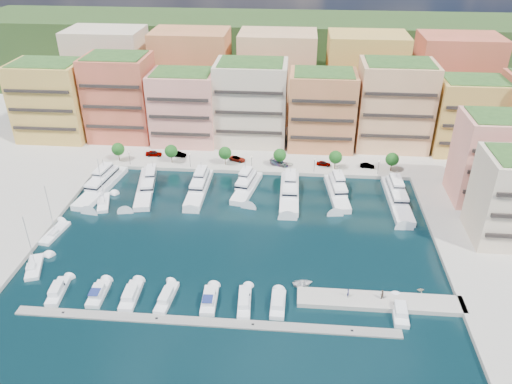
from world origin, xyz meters
TOP-DOWN VIEW (x-y plane):
  - ground at (0.00, 0.00)m, footprint 400.00×400.00m
  - north_quay at (0.00, 62.00)m, footprint 220.00×64.00m
  - hillside at (0.00, 110.00)m, footprint 240.00×40.00m
  - south_pontoon at (-3.00, -30.00)m, footprint 72.00×2.20m
  - finger_pier at (30.00, -22.00)m, footprint 32.00×5.00m
  - apartment_0 at (-66.00, 49.99)m, footprint 22.00×16.50m
  - apartment_1 at (-44.00, 51.99)m, footprint 20.00×16.50m
  - apartment_2 at (-23.00, 49.99)m, footprint 20.00×15.50m
  - apartment_3 at (-2.00, 51.99)m, footprint 22.00×16.50m
  - apartment_4 at (20.00, 49.99)m, footprint 20.00×15.50m
  - apartment_5 at (42.00, 51.99)m, footprint 22.00×16.50m
  - apartment_6 at (64.00, 49.99)m, footprint 20.00×15.50m
  - apartment_east_a at (62.00, 19.99)m, footprint 18.00×14.50m
  - backblock_0 at (-55.00, 74.00)m, footprint 26.00×18.00m
  - backblock_1 at (-25.00, 74.00)m, footprint 26.00×18.00m
  - backblock_2 at (5.00, 74.00)m, footprint 26.00×18.00m
  - backblock_3 at (35.00, 74.00)m, footprint 26.00×18.00m
  - backblock_4 at (65.00, 74.00)m, footprint 26.00×18.00m
  - tree_0 at (-40.00, 33.50)m, footprint 3.80×3.80m
  - tree_1 at (-24.00, 33.50)m, footprint 3.80×3.80m
  - tree_2 at (-8.00, 33.50)m, footprint 3.80×3.80m
  - tree_3 at (8.00, 33.50)m, footprint 3.80×3.80m
  - tree_4 at (24.00, 33.50)m, footprint 3.80×3.80m
  - tree_5 at (40.00, 33.50)m, footprint 3.80×3.80m
  - lamppost_0 at (-36.00, 31.20)m, footprint 0.30×0.30m
  - lamppost_1 at (-18.00, 31.20)m, footprint 0.30×0.30m
  - lamppost_2 at (0.00, 31.20)m, footprint 0.30×0.30m
  - lamppost_3 at (18.00, 31.20)m, footprint 0.30×0.30m
  - lamppost_4 at (36.00, 31.20)m, footprint 0.30×0.30m
  - yacht_0 at (-39.83, 18.27)m, footprint 7.79×23.85m
  - yacht_1 at (-27.66, 18.68)m, footprint 8.06×22.76m
  - yacht_2 at (-13.18, 19.59)m, footprint 4.54×20.57m
  - yacht_3 at (-0.31, 21.05)m, footprint 7.37×17.84m
  - yacht_4 at (11.34, 19.01)m, footprint 5.15×21.75m
  - yacht_5 at (23.97, 20.34)m, footprint 6.37×19.26m
  - yacht_6 at (39.37, 18.22)m, footprint 5.26×23.67m
  - cruiser_0 at (-33.43, -24.59)m, footprint 3.31×8.52m
  - cruiser_1 at (-25.15, -24.60)m, footprint 2.98×7.73m
  - cruiser_2 at (-18.56, -24.59)m, footprint 3.02×8.64m
  - cruiser_3 at (-11.45, -24.60)m, footprint 3.14×9.19m
  - cruiser_4 at (-2.97, -24.61)m, footprint 3.13×8.15m
  - cruiser_5 at (3.86, -24.60)m, footprint 2.94×9.17m
  - cruiser_6 at (10.33, -24.58)m, footprint 2.85×7.71m
  - cruiser_9 at (33.32, -24.59)m, footprint 3.06×8.12m
  - sailboat_2 at (-36.61, 9.96)m, footprint 5.28×9.92m
  - sailboat_1 at (-43.17, -4.61)m, footprint 4.09×9.78m
  - sailboat_0 at (-41.85, -17.40)m, footprint 5.36×8.94m
  - tender_3 at (38.57, -17.62)m, footprint 1.55×1.38m
  - tender_0 at (15.08, -17.75)m, footprint 4.83×4.04m
  - car_0 at (-30.59, 37.61)m, footprint 4.98×2.21m
  - car_1 at (-22.99, 37.76)m, footprint 4.89×2.21m
  - car_2 at (-4.73, 36.31)m, footprint 5.39×3.92m
  - car_3 at (7.87, 34.39)m, footprint 6.03×4.26m
  - car_4 at (20.81, 35.44)m, footprint 4.22×2.22m
  - car_5 at (33.47, 35.05)m, footprint 4.29×1.96m
  - person_0 at (23.77, -21.68)m, footprint 0.55×0.74m
  - person_1 at (30.22, -21.60)m, footprint 1.18×1.09m

SIDE VIEW (x-z plane):
  - ground at x=0.00m, z-range 0.00..0.00m
  - north_quay at x=0.00m, z-range -1.00..1.00m
  - hillside at x=0.00m, z-range -29.00..29.00m
  - south_pontoon at x=-3.00m, z-range -0.17..0.17m
  - finger_pier at x=30.00m, z-range -1.00..1.00m
  - sailboat_1 at x=-43.17m, z-range -6.29..6.91m
  - sailboat_2 at x=-36.61m, z-range -6.29..6.91m
  - sailboat_0 at x=-41.85m, z-range -6.29..6.91m
  - tender_3 at x=38.57m, z-range 0.00..0.75m
  - tender_0 at x=15.08m, z-range 0.00..0.86m
  - cruiser_5 at x=3.86m, z-range -0.73..1.82m
  - cruiser_3 at x=-11.45m, z-range -0.73..1.82m
  - cruiser_2 at x=-18.56m, z-range -0.73..1.82m
  - cruiser_0 at x=-33.43m, z-range -0.73..1.82m
  - cruiser_9 at x=33.32m, z-range -0.73..1.82m
  - cruiser_6 at x=10.33m, z-range -0.73..1.82m
  - cruiser_4 at x=-2.97m, z-range -0.76..1.90m
  - cruiser_1 at x=-25.15m, z-range -0.76..1.90m
  - yacht_4 at x=11.34m, z-range -2.56..4.74m
  - yacht_1 at x=-27.66m, z-range -2.56..4.74m
  - yacht_0 at x=-39.83m, z-range -2.44..4.86m
  - yacht_6 at x=39.37m, z-range -2.44..4.86m
  - yacht_2 at x=-13.18m, z-range -2.44..4.86m
  - yacht_5 at x=23.97m, z-range -2.44..4.86m
  - yacht_3 at x=-0.31m, z-range -2.44..4.86m
  - car_2 at x=-4.73m, z-range 1.00..2.36m
  - car_5 at x=33.47m, z-range 1.00..2.36m
  - car_4 at x=20.81m, z-range 1.00..2.37m
  - car_1 at x=-22.99m, z-range 1.00..2.56m
  - car_3 at x=7.87m, z-range 1.00..2.62m
  - car_0 at x=-30.59m, z-range 1.00..2.67m
  - person_0 at x=23.77m, z-range 1.00..2.85m
  - person_1 at x=30.22m, z-range 1.00..2.95m
  - lamppost_0 at x=-36.00m, z-range 1.73..5.93m
  - lamppost_1 at x=-18.00m, z-range 1.73..5.93m
  - lamppost_2 at x=0.00m, z-range 1.73..5.93m
  - lamppost_3 at x=18.00m, z-range 1.73..5.93m
  - lamppost_4 at x=36.00m, z-range 1.73..5.93m
  - tree_0 at x=-40.00m, z-range 1.92..7.57m
  - tree_1 at x=-24.00m, z-range 1.92..7.57m
  - tree_2 at x=-8.00m, z-range 1.92..7.57m
  - tree_3 at x=8.00m, z-range 1.92..7.57m
  - tree_4 at x=24.00m, z-range 1.92..7.57m
  - tree_5 at x=40.00m, z-range 1.92..7.57m
  - apartment_east_a at x=62.00m, z-range 0.91..23.71m
  - apartment_2 at x=-23.00m, z-range 0.91..23.71m
  - apartment_6 at x=64.00m, z-range 0.91..23.71m
  - apartment_4 at x=20.00m, z-range 0.91..24.71m
  - apartment_0 at x=-66.00m, z-range 0.91..25.71m
  - apartment_3 at x=-2.00m, z-range 0.91..26.71m
  - apartment_5 at x=42.00m, z-range 0.91..27.71m
  - apartment_1 at x=-44.00m, z-range 0.91..27.71m
  - backblock_0 at x=-55.00m, z-range 1.00..31.00m
  - backblock_1 at x=-25.00m, z-range 1.00..31.00m
  - backblock_2 at x=5.00m, z-range 1.00..31.00m
  - backblock_3 at x=35.00m, z-range 1.00..31.00m
  - backblock_4 at x=65.00m, z-range 1.00..31.00m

